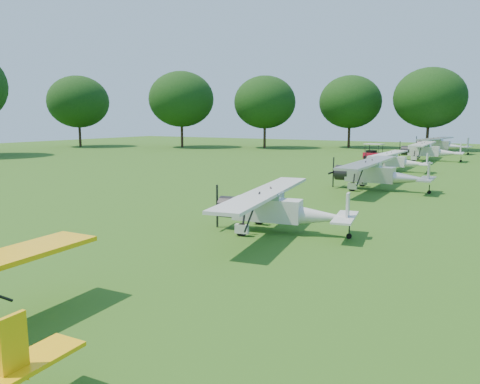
# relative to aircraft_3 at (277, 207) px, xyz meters

# --- Properties ---
(ground) EXTENTS (160.00, 160.00, 0.00)m
(ground) POSITION_rel_aircraft_3_xyz_m (-0.94, 4.35, -1.17)
(ground) COLOR #235615
(ground) RESTS_ON ground
(tree_belt) EXTENTS (137.36, 130.27, 14.52)m
(tree_belt) POSITION_rel_aircraft_3_xyz_m (2.64, 4.52, 6.86)
(tree_belt) COLOR black
(tree_belt) RESTS_ON ground
(aircraft_3) EXTENTS (6.42, 10.16, 2.00)m
(aircraft_3) POSITION_rel_aircraft_3_xyz_m (0.00, 0.00, 0.00)
(aircraft_3) COLOR silver
(aircraft_3) RESTS_ON ground
(aircraft_4) EXTENTS (7.00, 11.12, 2.20)m
(aircraft_4) POSITION_rel_aircraft_3_xyz_m (0.71, 14.65, 0.12)
(aircraft_4) COLOR #B8B8BD
(aircraft_4) RESTS_ON ground
(aircraft_5) EXTENTS (6.07, 9.65, 1.90)m
(aircraft_5) POSITION_rel_aircraft_3_xyz_m (-0.79, 27.18, -0.05)
(aircraft_5) COLOR silver
(aircraft_5) RESTS_ON ground
(aircraft_6) EXTENTS (7.20, 11.44, 2.26)m
(aircraft_6) POSITION_rel_aircraft_3_xyz_m (0.17, 40.87, 0.16)
(aircraft_6) COLOR silver
(aircraft_6) RESTS_ON ground
(aircraft_7) EXTENTS (7.63, 12.09, 2.37)m
(aircraft_7) POSITION_rel_aircraft_3_xyz_m (-0.20, 54.19, 0.22)
(aircraft_7) COLOR #B8B8BD
(aircraft_7) RESTS_ON ground
(golf_cart) EXTENTS (2.50, 1.85, 1.92)m
(golf_cart) POSITION_rel_aircraft_3_xyz_m (-5.96, 39.45, -0.52)
(golf_cart) COLOR #AB0C23
(golf_cart) RESTS_ON ground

